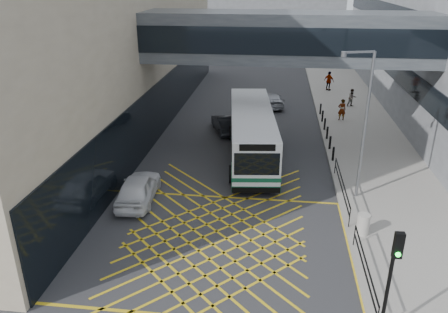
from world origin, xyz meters
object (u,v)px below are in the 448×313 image
at_px(car_dark, 225,123).
at_px(pedestrian_b, 352,98).
at_px(pedestrian_a, 342,110).
at_px(bus, 252,132).
at_px(car_white, 138,188).
at_px(litter_bin, 363,224).
at_px(traffic_light, 392,271).
at_px(street_lamp, 363,118).
at_px(car_silver, 272,99).
at_px(pedestrian_c, 329,81).

height_order(car_dark, pedestrian_b, pedestrian_b).
bearing_deg(pedestrian_a, bus, 44.45).
xyz_separation_m(car_white, litter_bin, (11.18, -2.11, -0.10)).
height_order(traffic_light, street_lamp, street_lamp).
height_order(car_white, street_lamp, street_lamp).
distance_m(car_white, street_lamp, 12.03).
xyz_separation_m(car_dark, street_lamp, (8.11, -9.87, 3.88)).
distance_m(car_dark, litter_bin, 15.74).
bearing_deg(pedestrian_b, car_silver, 163.08).
bearing_deg(street_lamp, litter_bin, -108.11).
height_order(car_silver, pedestrian_c, pedestrian_c).
relative_size(car_dark, pedestrian_c, 2.18).
height_order(car_silver, litter_bin, car_silver).
bearing_deg(litter_bin, pedestrian_a, 86.27).
bearing_deg(litter_bin, car_dark, 120.47).
distance_m(street_lamp, pedestrian_a, 13.88).
relative_size(street_lamp, litter_bin, 7.72).
bearing_deg(traffic_light, litter_bin, 83.56).
bearing_deg(street_lamp, pedestrian_a, 69.70).
bearing_deg(pedestrian_c, car_dark, 93.39).
bearing_deg(car_white, litter_bin, 165.57).
bearing_deg(car_dark, litter_bin, 101.04).
bearing_deg(pedestrian_a, car_white, 44.52).
bearing_deg(car_dark, bus, 96.75).
bearing_deg(bus, car_dark, 109.87).
height_order(bus, pedestrian_b, bus).
bearing_deg(pedestrian_c, car_white, 101.21).
distance_m(bus, car_silver, 12.18).
relative_size(litter_bin, pedestrian_b, 0.63).
relative_size(traffic_light, pedestrian_c, 2.12).
bearing_deg(pedestrian_a, street_lamp, 79.70).
xyz_separation_m(bus, traffic_light, (5.24, -15.10, 1.08)).
distance_m(car_dark, street_lamp, 13.35).
xyz_separation_m(pedestrian_a, pedestrian_c, (-0.08, 9.83, 0.09)).
xyz_separation_m(bus, pedestrian_a, (6.78, 8.23, -0.70)).
distance_m(car_white, pedestrian_c, 27.65).
xyz_separation_m(litter_bin, pedestrian_c, (1.04, 26.91, 0.46)).
xyz_separation_m(traffic_light, pedestrian_a, (1.54, 23.33, -1.77)).
height_order(car_dark, car_silver, car_dark).
distance_m(traffic_light, street_lamp, 10.10).
height_order(pedestrian_a, pedestrian_b, pedestrian_a).
relative_size(car_silver, pedestrian_b, 2.67).
relative_size(bus, car_dark, 2.80).
relative_size(car_dark, traffic_light, 1.03).
xyz_separation_m(traffic_light, pedestrian_c, (1.46, 33.16, -1.68)).
relative_size(car_dark, car_silver, 1.00).
height_order(car_dark, traffic_light, traffic_light).
relative_size(traffic_light, pedestrian_a, 2.34).
distance_m(car_silver, street_lamp, 18.29).
relative_size(car_silver, pedestrian_c, 2.19).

